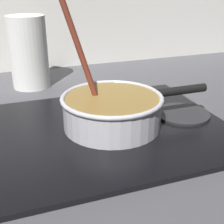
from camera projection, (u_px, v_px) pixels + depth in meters
name	position (u px, v px, depth m)	size (l,w,h in m)	color
ground	(156.00, 168.00, 0.65)	(2.40, 1.60, 0.04)	#4C4C51
hob_plate	(112.00, 128.00, 0.77)	(0.56, 0.48, 0.01)	black
burner_ring	(112.00, 124.00, 0.76)	(0.18, 0.18, 0.01)	#592D0C
spare_burner	(182.00, 114.00, 0.82)	(0.14, 0.14, 0.01)	#262628
cooking_pan	(112.00, 110.00, 0.75)	(0.38, 0.25, 0.31)	silver
paper_towel_roll	(29.00, 52.00, 1.03)	(0.13, 0.13, 0.24)	white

